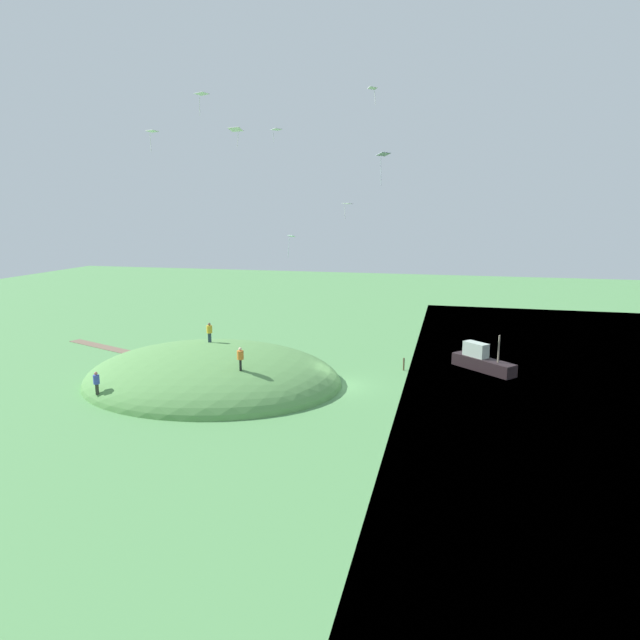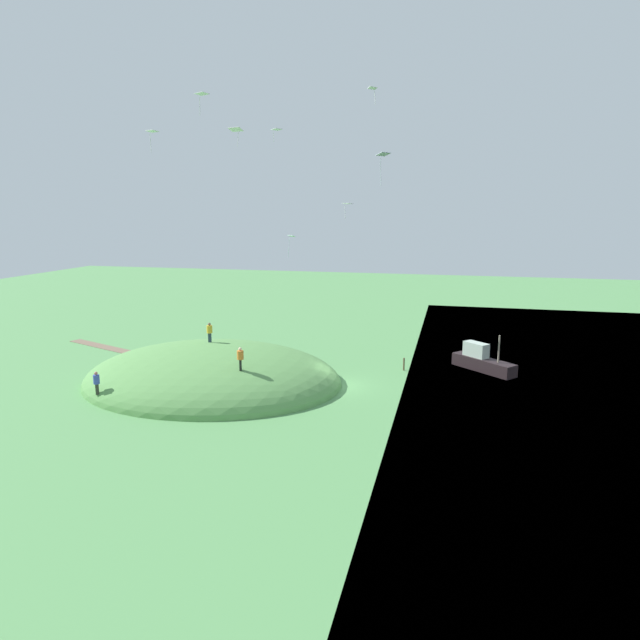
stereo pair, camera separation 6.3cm
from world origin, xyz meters
name	(u,v)px [view 2 (the right image)]	position (x,y,z in m)	size (l,w,h in m)	color
ground_plane	(338,386)	(0.00, 0.00, 0.00)	(160.00, 160.00, 0.00)	#538E50
grass_hill	(213,382)	(9.86, 1.35, 0.00)	(20.62, 16.93, 5.79)	#588F4C
dirt_path	(128,352)	(21.68, -5.33, 0.02)	(17.77, 1.20, 0.04)	#725D4B
boat_on_lake	(482,361)	(-11.03, -7.14, 0.79)	(5.25, 4.93, 3.33)	black
person_walking_path	(210,330)	(10.66, -0.13, 3.84)	(0.55, 0.55, 1.61)	#253746
person_on_hilltop	(240,356)	(5.89, 5.21, 3.35)	(0.57, 0.57, 1.65)	black
person_near_shore	(96,380)	(15.41, 8.16, 1.77)	(0.60, 0.60, 1.67)	#30342A
kite_0	(152,132)	(11.40, 5.84, 18.41)	(0.93, 0.81, 1.41)	white
kite_1	(202,95)	(12.08, -3.41, 22.55)	(1.33, 1.18, 1.73)	silver
kite_2	(373,89)	(-2.44, 0.64, 21.48)	(0.79, 0.92, 1.15)	white
kite_3	(347,204)	(0.71, -6.88, 13.88)	(0.98, 0.90, 1.34)	white
kite_4	(277,130)	(7.76, -9.52, 20.52)	(1.25, 1.27, 1.15)	white
kite_5	(291,238)	(5.35, -5.69, 11.02)	(0.78, 0.70, 1.93)	white
kite_6	(383,157)	(-4.06, 6.95, 16.43)	(0.88, 0.94, 1.88)	white
kite_7	(236,130)	(9.62, -4.39, 19.88)	(1.22, 0.93, 1.56)	white
mooring_post	(404,364)	(-4.60, -5.47, 0.54)	(0.14, 0.14, 1.09)	brown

